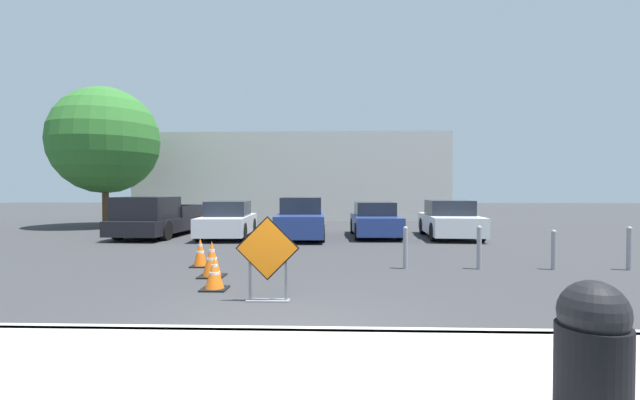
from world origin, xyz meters
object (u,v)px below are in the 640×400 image
object	(u,v)px
bollard_fourth	(629,247)
parked_car_nearest	(228,221)
bollard_second	(479,246)
road_closed_sign	(267,256)
bollard_third	(554,249)
trash_bin	(593,353)
parked_car_second	(302,219)
bollard_nearest	(405,246)
parked_car_third	(375,221)
traffic_cone_second	(212,259)
pickup_truck	(157,219)
traffic_cone_nearest	(214,274)
traffic_cone_third	(200,252)
parked_car_fourth	(449,220)

from	to	relation	value
bollard_fourth	parked_car_nearest	bearing A→B (deg)	149.44
bollard_second	road_closed_sign	bearing A→B (deg)	-145.62
road_closed_sign	bollard_second	xyz separation A→B (m)	(4.50, 3.08, -0.23)
bollard_third	trash_bin	bearing A→B (deg)	-114.93
parked_car_second	bollard_nearest	world-z (taller)	parked_car_second
parked_car_third	bollard_second	xyz separation A→B (m)	(1.78, -7.02, -0.10)
parked_car_nearest	bollard_fourth	size ratio (longest dim) A/B	4.10
road_closed_sign	traffic_cone_second	distance (m)	2.53
traffic_cone_second	parked_car_nearest	distance (m)	7.76
bollard_third	bollard_fourth	size ratio (longest dim) A/B	0.92
pickup_truck	parked_car_second	distance (m)	5.81
trash_bin	bollard_fourth	distance (m)	8.55
bollard_second	bollard_third	size ratio (longest dim) A/B	1.10
trash_bin	bollard_nearest	bearing A→B (deg)	91.61
traffic_cone_nearest	parked_car_third	world-z (taller)	parked_car_third
traffic_cone_second	parked_car_third	bearing A→B (deg)	62.45
traffic_cone_third	trash_bin	distance (m)	8.74
pickup_truck	bollard_third	distance (m)	13.92
road_closed_sign	traffic_cone_second	xyz separation A→B (m)	(-1.51, 1.99, -0.40)
parked_car_nearest	parked_car_third	xyz separation A→B (m)	(5.79, 0.52, -0.02)
traffic_cone_third	traffic_cone_nearest	bearing A→B (deg)	-66.75
traffic_cone_third	road_closed_sign	bearing A→B (deg)	-56.15
road_closed_sign	traffic_cone_third	size ratio (longest dim) A/B	2.01
traffic_cone_nearest	traffic_cone_third	bearing A→B (deg)	113.25
traffic_cone_second	traffic_cone_nearest	bearing A→B (deg)	-71.69
bollard_fourth	pickup_truck	bearing A→B (deg)	154.30
road_closed_sign	bollard_third	bearing A→B (deg)	26.35
traffic_cone_second	parked_car_second	size ratio (longest dim) A/B	0.16
road_closed_sign	trash_bin	distance (m)	4.90
traffic_cone_second	parked_car_third	world-z (taller)	parked_car_third
bollard_third	traffic_cone_third	bearing A→B (deg)	179.26
parked_car_nearest	parked_car_fourth	bearing A→B (deg)	178.75
parked_car_fourth	parked_car_second	bearing A→B (deg)	5.64
traffic_cone_nearest	traffic_cone_third	world-z (taller)	traffic_cone_third
pickup_truck	traffic_cone_third	bearing A→B (deg)	122.93
parked_car_fourth	bollard_second	world-z (taller)	parked_car_fourth
bollard_nearest	road_closed_sign	bearing A→B (deg)	-132.12
traffic_cone_third	bollard_fourth	xyz separation A→B (m)	(10.08, -0.11, 0.19)
traffic_cone_third	trash_bin	bearing A→B (deg)	-54.11
traffic_cone_third	pickup_truck	bearing A→B (deg)	120.25
traffic_cone_third	bollard_nearest	bearing A→B (deg)	-1.26
parked_car_third	bollard_nearest	xyz separation A→B (m)	(0.06, -7.02, -0.11)
parked_car_nearest	bollard_third	world-z (taller)	parked_car_nearest
parked_car_nearest	parked_car_third	distance (m)	5.82
traffic_cone_second	bollard_third	xyz separation A→B (m)	(7.73, 1.09, 0.12)
bollard_third	bollard_fourth	world-z (taller)	bollard_fourth
parked_car_fourth	bollard_third	bearing A→B (deg)	98.08
parked_car_nearest	bollard_fourth	world-z (taller)	parked_car_nearest
traffic_cone_nearest	pickup_truck	distance (m)	10.19
parked_car_third	parked_car_nearest	bearing A→B (deg)	3.86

